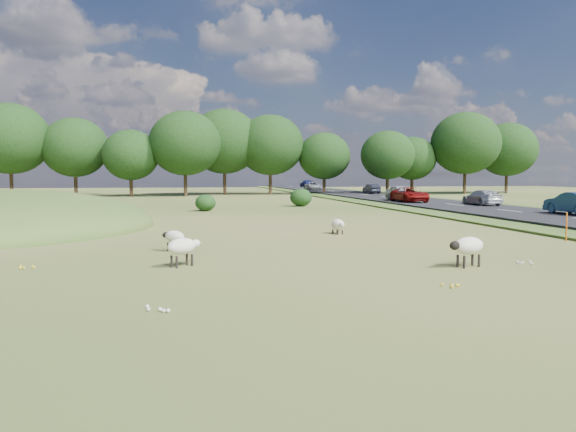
% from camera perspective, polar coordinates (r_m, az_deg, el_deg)
% --- Properties ---
extents(ground, '(160.00, 160.00, 0.00)m').
position_cam_1_polar(ground, '(39.78, -7.10, 0.21)').
color(ground, '#31561B').
rests_on(ground, ground).
extents(road, '(8.00, 150.00, 0.25)m').
position_cam_1_polar(road, '(54.51, 13.69, 1.34)').
color(road, black).
rests_on(road, ground).
extents(treeline, '(96.28, 14.66, 11.70)m').
position_cam_1_polar(treeline, '(75.15, -9.65, 7.08)').
color(treeline, black).
rests_on(treeline, ground).
extents(shrubs, '(22.98, 9.36, 1.55)m').
position_cam_1_polar(shrubs, '(47.56, -9.55, 1.71)').
color(shrubs, black).
rests_on(shrubs, ground).
extents(marker_post, '(0.06, 0.06, 1.20)m').
position_cam_1_polar(marker_post, '(26.04, 26.44, -1.01)').
color(marker_post, '#D8590C').
rests_on(marker_post, ground).
extents(sheep_0, '(1.18, 1.05, 0.87)m').
position_cam_1_polar(sheep_0, '(17.27, -10.65, -3.07)').
color(sheep_0, beige).
rests_on(sheep_0, ground).
extents(sheep_1, '(0.96, 0.98, 0.76)m').
position_cam_1_polar(sheep_1, '(20.73, -11.50, -2.09)').
color(sheep_1, beige).
rests_on(sheep_1, ground).
extents(sheep_2, '(0.62, 1.23, 0.70)m').
position_cam_1_polar(sheep_2, '(26.36, 5.09, -0.87)').
color(sheep_2, beige).
rests_on(sheep_2, ground).
extents(sheep_3, '(1.32, 0.85, 0.92)m').
position_cam_1_polar(sheep_3, '(17.70, 17.80, -2.92)').
color(sheep_3, beige).
rests_on(sheep_3, ground).
extents(car_0, '(1.90, 4.67, 1.36)m').
position_cam_1_polar(car_0, '(112.21, 1.90, 3.31)').
color(car_0, navy).
rests_on(car_0, road).
extents(car_1, '(2.25, 4.88, 1.36)m').
position_cam_1_polar(car_1, '(52.80, 12.27, 2.15)').
color(car_1, maroon).
rests_on(car_1, road).
extents(car_2, '(1.76, 4.33, 1.26)m').
position_cam_1_polar(car_2, '(49.06, 19.12, 1.80)').
color(car_2, '#AEB1B6').
rests_on(car_2, road).
extents(car_3, '(1.81, 4.50, 1.53)m').
position_cam_1_polar(car_3, '(54.84, 11.37, 2.33)').
color(car_3, '#ADAFB5').
rests_on(car_3, road).
extents(car_5, '(1.50, 4.30, 1.42)m').
position_cam_1_polar(car_5, '(39.81, 27.07, 1.16)').
color(car_5, navy).
rests_on(car_5, road).
extents(car_6, '(2.12, 4.61, 1.28)m').
position_cam_1_polar(car_6, '(90.11, 2.54, 3.05)').
color(car_6, '#A0A3A7').
rests_on(car_6, road).
extents(car_7, '(1.30, 3.73, 1.23)m').
position_cam_1_polar(car_7, '(74.37, 8.48, 2.73)').
color(car_7, black).
rests_on(car_7, road).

